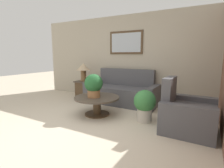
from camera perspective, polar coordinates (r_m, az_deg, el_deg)
ground_plane at (r=3.43m, az=-12.47°, el=-14.90°), size 20.00×20.00×0.00m
wall_back at (r=5.44m, az=6.37°, el=8.43°), size 6.75×0.09×2.60m
couch_main at (r=5.14m, az=3.12°, el=-2.74°), size 2.12×0.87×0.99m
armchair at (r=3.58m, az=23.25°, el=-9.12°), size 0.92×0.97×0.99m
coffee_table at (r=4.15m, az=-4.94°, el=-5.76°), size 1.06×1.06×0.44m
side_table at (r=5.82m, az=-9.18°, el=-1.71°), size 0.48×0.48×0.57m
table_lamp at (r=5.73m, az=-9.36°, el=4.93°), size 0.44×0.44×0.57m
potted_plant_on_table at (r=4.04m, az=-6.01°, el=-0.28°), size 0.43×0.43×0.54m
potted_plant_floor at (r=3.78m, az=10.62°, el=-6.39°), size 0.47×0.47×0.68m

